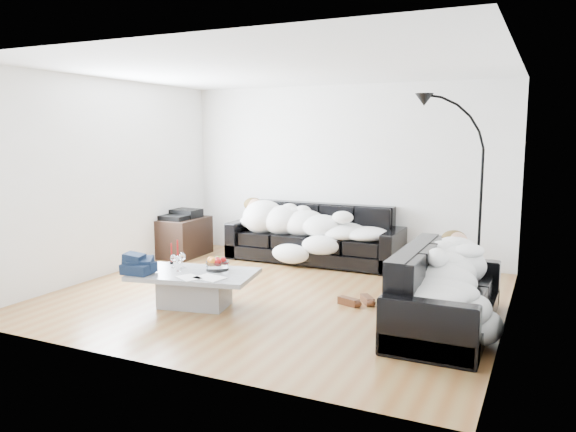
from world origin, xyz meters
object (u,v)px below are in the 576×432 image
at_px(candle_right, 178,251).
at_px(av_cabinet, 182,237).
at_px(coffee_table, 195,289).
at_px(candle_left, 171,254).
at_px(floor_lamp, 481,204).
at_px(shoes, 357,300).
at_px(wine_glass_a, 182,261).
at_px(sofa_right, 447,289).
at_px(wine_glass_b, 173,261).
at_px(sleeper_right, 448,266).
at_px(stereo, 182,214).
at_px(sofa_back, 314,234).
at_px(wine_glass_c, 179,264).
at_px(fruit_bowl, 217,263).
at_px(sleeper_back, 313,220).

height_order(candle_right, av_cabinet, candle_right).
xyz_separation_m(coffee_table, candle_left, (-0.47, 0.23, 0.31)).
bearing_deg(floor_lamp, shoes, -132.97).
bearing_deg(floor_lamp, wine_glass_a, -147.34).
bearing_deg(sofa_right, wine_glass_b, 97.51).
bearing_deg(sofa_right, sleeper_right, 0.00).
height_order(wine_glass_b, stereo, stereo).
relative_size(sofa_back, coffee_table, 1.95).
bearing_deg(wine_glass_b, stereo, 123.53).
xyz_separation_m(shoes, av_cabinet, (-3.27, 1.29, 0.25)).
xyz_separation_m(sofa_right, candle_right, (-3.07, -0.13, 0.12)).
relative_size(sofa_right, candle_right, 7.36).
height_order(sleeper_right, wine_glass_c, sleeper_right).
bearing_deg(sofa_right, floor_lamp, -3.64).
distance_m(wine_glass_a, av_cabinet, 2.48).
relative_size(sofa_right, fruit_bowl, 7.53).
relative_size(sleeper_right, wine_glass_c, 9.80).
height_order(fruit_bowl, candle_right, candle_right).
height_order(coffee_table, stereo, stereo).
xyz_separation_m(sleeper_back, stereo, (-2.02, -0.43, 0.02)).
distance_m(sofa_back, av_cabinet, 2.08).
distance_m(sleeper_back, fruit_bowl, 2.36).
height_order(shoes, floor_lamp, floor_lamp).
relative_size(sleeper_back, av_cabinet, 2.54).
distance_m(sofa_right, wine_glass_c, 2.83).
distance_m(sofa_right, coffee_table, 2.66).
xyz_separation_m(sleeper_right, candle_right, (-3.07, -0.13, -0.11)).
distance_m(candle_left, candle_right, 0.10).
xyz_separation_m(sofa_back, floor_lamp, (2.37, -0.52, 0.62)).
bearing_deg(sleeper_right, wine_glass_b, 97.51).
distance_m(fruit_bowl, av_cabinet, 2.68).
bearing_deg(sleeper_back, floor_lamp, -11.24).
distance_m(fruit_bowl, candle_right, 0.65).
height_order(shoes, av_cabinet, av_cabinet).
distance_m(wine_glass_c, stereo, 2.62).
bearing_deg(wine_glass_c, sleeper_right, 9.97).
height_order(sofa_back, av_cabinet, sofa_back).
bearing_deg(candle_left, av_cabinet, 122.72).
distance_m(wine_glass_a, wine_glass_c, 0.15).
distance_m(sofa_right, av_cabinet, 4.60).
bearing_deg(sleeper_right, sofa_right, -180.00).
bearing_deg(candle_left, sofa_right, 4.21).
xyz_separation_m(sleeper_back, sleeper_right, (2.27, -2.08, -0.01)).
xyz_separation_m(sofa_back, coffee_table, (-0.34, -2.58, -0.23)).
relative_size(sleeper_right, wine_glass_b, 11.03).
bearing_deg(fruit_bowl, wine_glass_b, -166.53).
xyz_separation_m(wine_glass_b, shoes, (1.92, 0.75, -0.41)).
height_order(sofa_right, sleeper_right, sleeper_right).
distance_m(sleeper_right, candle_right, 3.07).
height_order(shoes, stereo, stereo).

